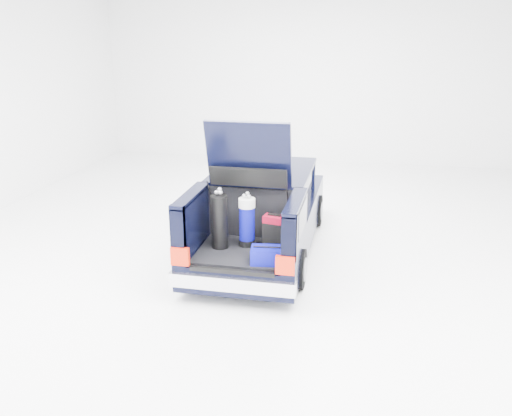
% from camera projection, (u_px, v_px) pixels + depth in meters
% --- Properties ---
extents(ground, '(14.00, 14.00, 0.00)m').
position_uv_depth(ground, '(262.00, 250.00, 9.62)').
color(ground, white).
rests_on(ground, ground).
extents(car, '(1.87, 4.65, 2.47)m').
position_uv_depth(car, '(263.00, 212.00, 9.50)').
color(car, black).
rests_on(car, ground).
extents(red_suitcase, '(0.34, 0.25, 0.51)m').
position_uv_depth(red_suitcase, '(274.00, 231.00, 8.12)').
color(red_suitcase, maroon).
rests_on(red_suitcase, car).
extents(black_golf_bag, '(0.28, 0.30, 0.91)m').
position_uv_depth(black_golf_bag, '(220.00, 221.00, 8.03)').
color(black_golf_bag, black).
rests_on(black_golf_bag, car).
extents(blue_golf_bag, '(0.28, 0.28, 0.84)m').
position_uv_depth(blue_golf_bag, '(247.00, 222.00, 8.12)').
color(blue_golf_bag, black).
rests_on(blue_golf_bag, car).
extents(blue_duffel, '(0.50, 0.36, 0.25)m').
position_uv_depth(blue_duffel, '(268.00, 255.00, 7.59)').
color(blue_duffel, '#050579').
rests_on(blue_duffel, car).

